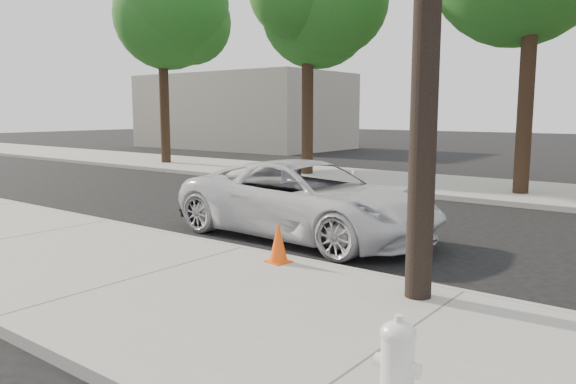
% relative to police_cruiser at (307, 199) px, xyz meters
% --- Properties ---
extents(ground, '(120.00, 120.00, 0.00)m').
position_rel_police_cruiser_xyz_m(ground, '(-0.04, 0.21, -0.77)').
color(ground, black).
rests_on(ground, ground).
extents(near_sidewalk, '(90.00, 4.40, 0.15)m').
position_rel_police_cruiser_xyz_m(near_sidewalk, '(-0.04, -4.09, -0.70)').
color(near_sidewalk, gray).
rests_on(near_sidewalk, ground).
extents(far_sidewalk, '(90.00, 5.00, 0.15)m').
position_rel_police_cruiser_xyz_m(far_sidewalk, '(-0.04, 8.71, -0.70)').
color(far_sidewalk, gray).
rests_on(far_sidewalk, ground).
extents(curb_near, '(90.00, 0.12, 0.16)m').
position_rel_police_cruiser_xyz_m(curb_near, '(-0.04, -1.89, -0.70)').
color(curb_near, '#9E9B93').
rests_on(curb_near, ground).
extents(building_far, '(14.00, 8.00, 5.00)m').
position_rel_police_cruiser_xyz_m(building_far, '(-20.04, 20.21, 1.73)').
color(building_far, gray).
rests_on(building_far, ground).
extents(tree_a, '(4.65, 4.50, 9.00)m').
position_rel_police_cruiser_xyz_m(tree_a, '(-13.84, 8.06, 5.76)').
color(tree_a, black).
rests_on(tree_a, far_sidewalk).
extents(tree_b, '(4.34, 4.20, 8.45)m').
position_rel_police_cruiser_xyz_m(tree_b, '(-5.86, 8.27, 5.38)').
color(tree_b, black).
rests_on(tree_b, far_sidewalk).
extents(police_cruiser, '(5.67, 2.84, 1.54)m').
position_rel_police_cruiser_xyz_m(police_cruiser, '(0.00, 0.00, 0.00)').
color(police_cruiser, silver).
rests_on(police_cruiser, ground).
extents(fire_hydrant, '(0.39, 0.36, 0.74)m').
position_rel_police_cruiser_xyz_m(fire_hydrant, '(4.61, -5.18, -0.26)').
color(fire_hydrant, white).
rests_on(fire_hydrant, near_sidewalk).
extents(traffic_cone, '(0.39, 0.39, 0.66)m').
position_rel_police_cruiser_xyz_m(traffic_cone, '(1.08, -2.29, -0.30)').
color(traffic_cone, '#FF4E0D').
rests_on(traffic_cone, near_sidewalk).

